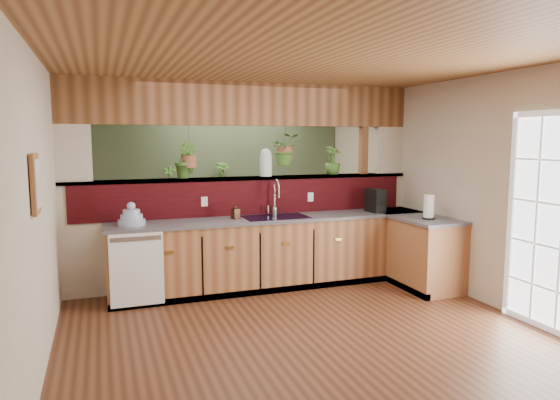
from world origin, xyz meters
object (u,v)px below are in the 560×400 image
object	(u,v)px
coffee_maker	(376,202)
paper_towel	(429,207)
faucet	(275,196)
shelving_console	(196,223)
soap_dispenser	(235,211)
glass_jar	(266,162)
dish_stack	(132,218)

from	to	relation	value
coffee_maker	paper_towel	distance (m)	0.79
faucet	shelving_console	size ratio (longest dim) A/B	0.29
soap_dispenser	glass_jar	size ratio (longest dim) A/B	0.52
dish_stack	coffee_maker	xyz separation A→B (m)	(3.16, -0.06, 0.06)
paper_towel	shelving_console	size ratio (longest dim) A/B	0.20
dish_stack	glass_jar	size ratio (longest dim) A/B	0.84
dish_stack	soap_dispenser	xyz separation A→B (m)	(1.23, 0.03, 0.01)
faucet	paper_towel	world-z (taller)	faucet
paper_towel	shelving_console	bearing A→B (deg)	127.18
shelving_console	dish_stack	bearing A→B (deg)	-106.42
dish_stack	coffee_maker	size ratio (longest dim) A/B	0.98
glass_jar	coffee_maker	bearing A→B (deg)	-17.40
paper_towel	glass_jar	distance (m)	2.15
coffee_maker	paper_towel	xyz separation A→B (m)	(0.31, -0.73, 0.00)
dish_stack	soap_dispenser	world-z (taller)	dish_stack
soap_dispenser	coffee_maker	bearing A→B (deg)	-2.76
faucet	soap_dispenser	xyz separation A→B (m)	(-0.57, -0.13, -0.16)
dish_stack	shelving_console	world-z (taller)	dish_stack
soap_dispenser	shelving_console	world-z (taller)	soap_dispenser
faucet	shelving_console	xyz separation A→B (m)	(-0.66, 2.12, -0.65)
dish_stack	shelving_console	bearing A→B (deg)	63.50
paper_towel	glass_jar	world-z (taller)	glass_jar
coffee_maker	glass_jar	distance (m)	1.57
dish_stack	paper_towel	distance (m)	3.56
soap_dispenser	shelving_console	size ratio (longest dim) A/B	0.12
dish_stack	coffee_maker	world-z (taller)	coffee_maker
dish_stack	paper_towel	world-z (taller)	paper_towel
coffee_maker	glass_jar	world-z (taller)	glass_jar
dish_stack	paper_towel	bearing A→B (deg)	-12.81
soap_dispenser	glass_jar	distance (m)	0.85
dish_stack	soap_dispenser	distance (m)	1.23
dish_stack	shelving_console	size ratio (longest dim) A/B	0.19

